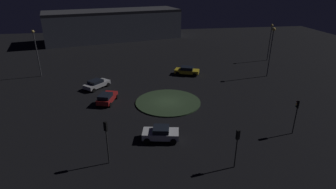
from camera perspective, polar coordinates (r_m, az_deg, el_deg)
ground_plane at (r=38.40m, az=-0.00°, el=-1.70°), size 118.14×118.14×0.00m
roundabout_island at (r=38.37m, az=-0.00°, el=-1.59°), size 9.15×9.15×0.16m
car_white at (r=29.57m, az=-1.53°, el=-8.12°), size 2.71×4.16×1.52m
car_yellow at (r=49.55m, az=3.99°, el=5.03°), size 3.35×4.69×1.50m
car_silver at (r=44.71m, az=-14.73°, el=2.19°), size 4.33×4.20×1.38m
car_red at (r=39.00m, az=-12.69°, el=-0.66°), size 4.31×2.97×1.49m
traffic_light_northeast at (r=32.83m, az=25.35°, el=-2.99°), size 0.38×0.39×4.08m
traffic_light_southeast at (r=25.47m, az=-12.76°, el=-8.12°), size 0.40×0.37×4.44m
traffic_light_east at (r=25.29m, az=14.25°, el=-9.45°), size 0.38×0.35×3.92m
streetlamp_southwest at (r=52.56m, az=-25.90°, el=8.75°), size 0.48×0.48×8.17m
streetlamp_northwest at (r=50.50m, az=20.91°, el=10.02°), size 0.60×0.60×8.61m
streetlamp_northwest_near at (r=61.38m, az=20.65°, el=11.21°), size 0.52×0.52×7.59m
store_building at (r=81.06m, az=-11.31°, el=14.12°), size 19.73×38.54×8.10m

